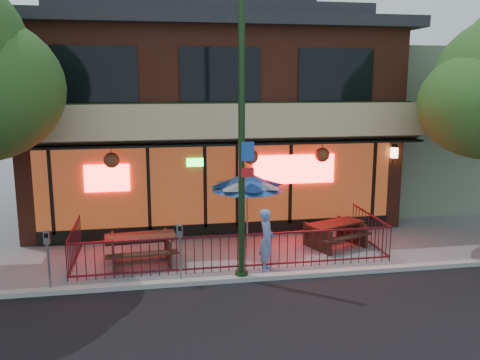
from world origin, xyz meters
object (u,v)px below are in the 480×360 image
(patio_umbrella, at_px, (247,181))
(pedestrian, at_px, (267,240))
(parking_meter_near, at_px, (180,244))
(picnic_table_right, at_px, (335,231))
(picnic_table_left, at_px, (141,245))
(street_light, at_px, (242,153))
(parking_meter_far, at_px, (48,251))

(patio_umbrella, xyz_separation_m, pedestrian, (0.15, -1.90, -1.19))
(parking_meter_near, bearing_deg, picnic_table_right, 23.71)
(picnic_table_left, bearing_deg, street_light, -32.32)
(street_light, xyz_separation_m, pedestrian, (0.74, 0.50, -2.34))
(parking_meter_near, bearing_deg, patio_umbrella, 48.95)
(street_light, relative_size, parking_meter_far, 4.77)
(patio_umbrella, bearing_deg, picnic_table_left, -164.42)
(parking_meter_far, bearing_deg, picnic_table_right, 14.95)
(patio_umbrella, xyz_separation_m, parking_meter_far, (-5.09, -2.40, -1.01))
(street_light, bearing_deg, picnic_table_right, 32.90)
(picnic_table_left, xyz_separation_m, pedestrian, (3.19, -1.05, 0.29))
(picnic_table_right, height_order, parking_meter_near, parking_meter_near)
(parking_meter_near, distance_m, parking_meter_far, 3.00)
(pedestrian, height_order, parking_meter_far, pedestrian)
(street_light, relative_size, pedestrian, 4.31)
(street_light, xyz_separation_m, patio_umbrella, (0.60, 2.40, -1.14))
(picnic_table_right, distance_m, parking_meter_near, 5.11)
(parking_meter_far, bearing_deg, picnic_table_left, 37.14)
(picnic_table_left, distance_m, pedestrian, 3.37)
(picnic_table_left, height_order, picnic_table_right, picnic_table_left)
(parking_meter_near, relative_size, parking_meter_far, 1.00)
(patio_umbrella, bearing_deg, picnic_table_right, -7.85)
(street_light, distance_m, patio_umbrella, 2.73)
(street_light, bearing_deg, patio_umbrella, 76.02)
(picnic_table_right, relative_size, patio_umbrella, 0.88)
(picnic_table_right, relative_size, parking_meter_far, 1.41)
(picnic_table_right, bearing_deg, street_light, -147.10)
(parking_meter_far, bearing_deg, pedestrian, 5.46)
(picnic_table_right, height_order, pedestrian, pedestrian)
(street_light, distance_m, pedestrian, 2.50)
(picnic_table_left, distance_m, parking_meter_near, 1.88)
(street_light, height_order, picnic_table_left, street_light)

